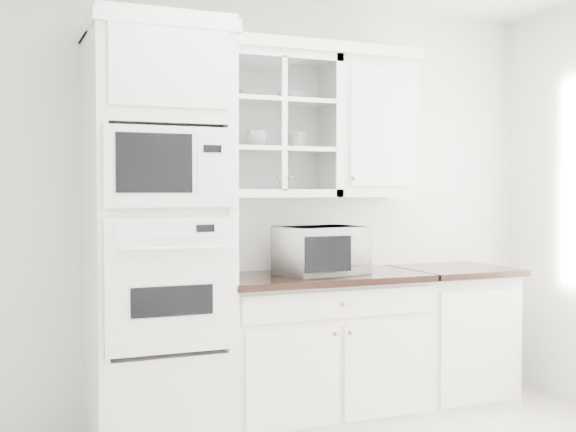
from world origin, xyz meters
name	(u,v)px	position (x,y,z in m)	size (l,w,h in m)	color
room_shell	(357,120)	(0.00, 0.43, 1.78)	(4.00, 3.50, 2.70)	white
oven_column	(158,233)	(-0.75, 1.42, 1.20)	(0.76, 0.68, 2.40)	white
base_cabinet_run	(319,346)	(0.28, 1.45, 0.46)	(1.32, 0.67, 0.92)	white
extra_base_cabinet	(451,333)	(1.28, 1.45, 0.46)	(0.72, 0.67, 0.92)	white
upper_cabinet_glass	(274,126)	(0.03, 1.58, 1.85)	(0.80, 0.33, 0.90)	white
upper_cabinet_solid	(369,129)	(0.71, 1.58, 1.85)	(0.55, 0.33, 0.90)	white
crown_molding	(260,46)	(-0.07, 1.56, 2.33)	(2.14, 0.38, 0.07)	white
countertop_microwave	(320,250)	(0.27, 1.41, 1.07)	(0.52, 0.43, 0.30)	white
bowl_a	(250,95)	(-0.14, 1.57, 2.03)	(0.19, 0.19, 0.05)	white
bowl_b	(291,97)	(0.14, 1.59, 2.04)	(0.17, 0.17, 0.05)	white
cup_a	(257,139)	(-0.09, 1.57, 1.76)	(0.13, 0.13, 0.11)	white
cup_b	(297,140)	(0.19, 1.60, 1.76)	(0.11, 0.11, 0.11)	white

